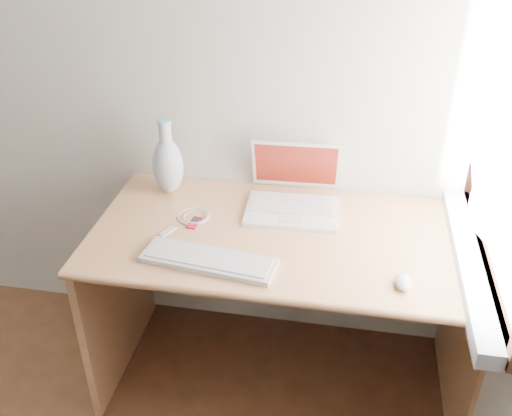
% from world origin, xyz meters
% --- Properties ---
extents(back_wall, '(3.50, 0.04, 2.60)m').
position_xyz_m(back_wall, '(0.00, 1.75, 1.30)').
color(back_wall, beige).
rests_on(back_wall, floor).
extents(window, '(0.11, 0.99, 1.10)m').
position_xyz_m(window, '(1.72, 1.30, 1.28)').
color(window, white).
rests_on(window, right_wall).
extents(desk, '(1.47, 0.73, 0.78)m').
position_xyz_m(desk, '(1.03, 1.47, 0.55)').
color(desk, tan).
rests_on(desk, floor).
extents(laptop, '(0.37, 0.32, 0.25)m').
position_xyz_m(laptop, '(1.04, 1.58, 0.83)').
color(laptop, white).
rests_on(laptop, desk).
extents(external_keyboard, '(0.49, 0.20, 0.02)m').
position_xyz_m(external_keyboard, '(0.79, 1.15, 0.79)').
color(external_keyboard, silver).
rests_on(external_keyboard, desk).
extents(mouse, '(0.06, 0.09, 0.03)m').
position_xyz_m(mouse, '(1.46, 1.14, 0.79)').
color(mouse, white).
rests_on(mouse, desk).
extents(ipod, '(0.05, 0.09, 0.01)m').
position_xyz_m(ipod, '(0.67, 1.39, 0.78)').
color(ipod, '#B80C2E').
rests_on(ipod, desk).
extents(cable_coil, '(0.15, 0.15, 0.01)m').
position_xyz_m(cable_coil, '(0.66, 1.43, 0.78)').
color(cable_coil, silver).
rests_on(cable_coil, desk).
extents(remote, '(0.06, 0.08, 0.01)m').
position_xyz_m(remote, '(0.59, 1.31, 0.78)').
color(remote, silver).
rests_on(remote, desk).
extents(vase, '(0.13, 0.13, 0.32)m').
position_xyz_m(vase, '(0.50, 1.61, 0.91)').
color(vase, silver).
rests_on(vase, desk).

